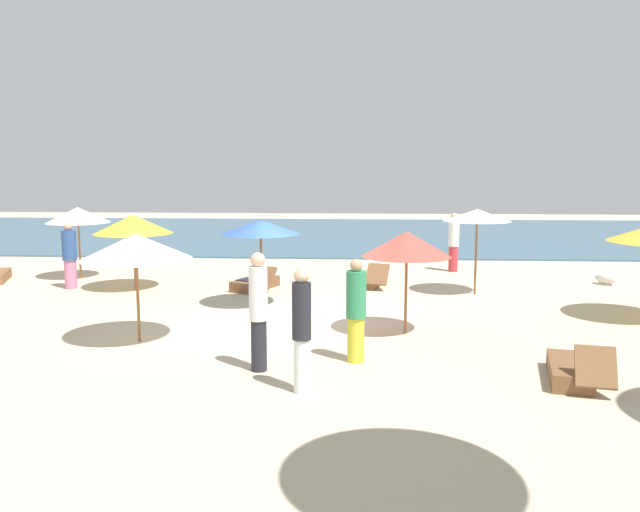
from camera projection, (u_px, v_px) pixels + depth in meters
The scene contains 17 objects.
ground_plane at pixel (309, 320), 14.30m from camera, with size 60.00×60.00×0.00m, color beige.
ocean_water at pixel (335, 234), 31.10m from camera, with size 48.00×16.00×0.06m, color #3D6075.
umbrella_1 at pixel (477, 215), 16.78m from camera, with size 1.70×1.70×2.19m.
umbrella_2 at pixel (407, 244), 12.88m from camera, with size 1.74×1.74×2.04m.
umbrella_3 at pixel (261, 227), 15.31m from camera, with size 1.82×1.82×2.05m.
umbrella_4 at pixel (78, 215), 19.14m from camera, with size 1.82×1.82×2.09m.
umbrella_6 at pixel (136, 247), 12.30m from camera, with size 2.07×2.07×2.06m.
umbrella_7 at pixel (133, 224), 17.47m from camera, with size 2.07×2.07×2.00m.
lounger_0 at pixel (572, 371), 10.25m from camera, with size 0.92×1.76×0.71m.
lounger_1 at pixel (371, 279), 18.23m from camera, with size 0.99×1.78×0.69m.
lounger_5 at pixel (256, 283), 17.69m from camera, with size 1.29×1.76×0.70m.
person_1 at pixel (356, 310), 11.17m from camera, with size 0.34×0.34×1.77m.
person_2 at pixel (258, 310), 10.67m from camera, with size 0.42×0.42×1.95m.
person_3 at pixel (302, 328), 9.65m from camera, with size 0.40×0.40×1.86m.
person_4 at pixel (70, 256), 17.70m from camera, with size 0.51×0.51×1.79m.
person_5 at pixel (454, 242), 20.50m from camera, with size 0.35×0.35×1.82m.
dog at pixel (606, 278), 18.38m from camera, with size 0.59×0.70×0.33m.
Camera 1 is at (1.04, -13.93, 3.37)m, focal length 37.21 mm.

